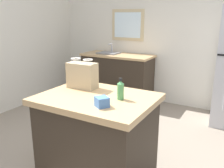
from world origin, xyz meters
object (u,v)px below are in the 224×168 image
kitchen_island (97,137)px  bottle (121,90)px  shopping_bag (82,75)px  small_box (102,102)px

kitchen_island → bottle: 0.58m
shopping_bag → small_box: (0.48, -0.38, -0.10)m
shopping_bag → bottle: 0.55m
kitchen_island → small_box: 0.56m
kitchen_island → small_box: (0.19, -0.21, 0.48)m
kitchen_island → shopping_bag: size_ratio=3.46×
bottle → kitchen_island: bearing=-171.6°
small_box → kitchen_island: bearing=132.4°
shopping_bag → bottle: (0.53, -0.13, -0.05)m
small_box → bottle: 0.26m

